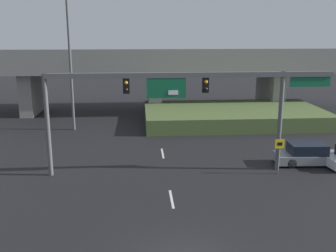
% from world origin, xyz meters
% --- Properties ---
extents(lane_markings, '(0.14, 35.24, 0.01)m').
position_xyz_m(lane_markings, '(0.00, 14.34, 0.00)').
color(lane_markings, silver).
rests_on(lane_markings, ground).
extents(signal_gantry, '(18.08, 0.44, 6.47)m').
position_xyz_m(signal_gantry, '(1.16, 10.33, 5.29)').
color(signal_gantry, '#515456').
rests_on(signal_gantry, ground).
extents(speed_limit_sign, '(0.60, 0.11, 2.36)m').
position_xyz_m(speed_limit_sign, '(7.13, 9.50, 1.54)').
color(speed_limit_sign, '#4C4C4C').
rests_on(speed_limit_sign, ground).
extents(highway_light_pole_near, '(0.70, 0.36, 13.57)m').
position_xyz_m(highway_light_pole_near, '(-7.76, 22.15, 7.16)').
color(highway_light_pole_near, '#515456').
rests_on(highway_light_pole_near, ground).
extents(overpass_bridge, '(47.68, 8.10, 7.12)m').
position_xyz_m(overpass_bridge, '(0.00, 30.54, 4.91)').
color(overpass_bridge, gray).
rests_on(overpass_bridge, ground).
extents(grass_embankment, '(17.55, 9.92, 1.40)m').
position_xyz_m(grass_embankment, '(7.66, 24.13, 0.70)').
color(grass_embankment, '#4C6033').
rests_on(grass_embankment, ground).
extents(parked_sedan_near_right, '(4.79, 2.00, 1.47)m').
position_xyz_m(parked_sedan_near_right, '(9.87, 11.19, 0.68)').
color(parked_sedan_near_right, gray).
rests_on(parked_sedan_near_right, ground).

